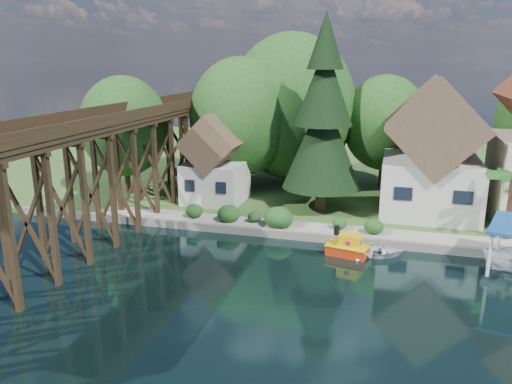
# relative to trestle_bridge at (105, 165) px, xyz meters

# --- Properties ---
(ground) EXTENTS (140.00, 140.00, 0.00)m
(ground) POSITION_rel_trestle_bridge_xyz_m (16.00, -5.17, -5.35)
(ground) COLOR black
(ground) RESTS_ON ground
(bank) EXTENTS (140.00, 52.00, 0.50)m
(bank) POSITION_rel_trestle_bridge_xyz_m (16.00, 28.83, -5.10)
(bank) COLOR #324F1F
(bank) RESTS_ON ground
(seawall) EXTENTS (60.00, 0.40, 0.62)m
(seawall) POSITION_rel_trestle_bridge_xyz_m (20.00, 2.83, -5.04)
(seawall) COLOR slate
(seawall) RESTS_ON ground
(promenade) EXTENTS (50.00, 2.60, 0.06)m
(promenade) POSITION_rel_trestle_bridge_xyz_m (22.00, 4.13, -4.82)
(promenade) COLOR gray
(promenade) RESTS_ON bank
(trestle_bridge) EXTENTS (4.12, 44.18, 9.30)m
(trestle_bridge) POSITION_rel_trestle_bridge_xyz_m (0.00, 0.00, 0.00)
(trestle_bridge) COLOR black
(trestle_bridge) RESTS_ON ground
(house_left) EXTENTS (7.64, 8.64, 11.02)m
(house_left) POSITION_rel_trestle_bridge_xyz_m (23.00, 10.83, -0.21)
(house_left) COLOR beige
(house_left) RESTS_ON bank
(shed) EXTENTS (5.09, 5.40, 7.85)m
(shed) POSITION_rel_trestle_bridge_xyz_m (5.00, 9.33, -1.52)
(shed) COLOR beige
(shed) RESTS_ON bank
(bg_trees) EXTENTS (49.90, 13.30, 10.57)m
(bg_trees) POSITION_rel_trestle_bridge_xyz_m (17.00, 16.08, 1.94)
(bg_trees) COLOR #382314
(bg_trees) RESTS_ON bank
(shrubs) EXTENTS (15.76, 2.47, 1.70)m
(shrubs) POSITION_rel_trestle_bridge_xyz_m (11.40, 4.09, -4.12)
(shrubs) COLOR #184017
(shrubs) RESTS_ON bank
(conifer) EXTENTS (6.45, 6.45, 15.88)m
(conifer) POSITION_rel_trestle_bridge_xyz_m (14.37, 9.20, 2.79)
(conifer) COLOR #382314
(conifer) RESTS_ON bank
(tugboat) EXTENTS (3.00, 2.06, 1.99)m
(tugboat) POSITION_rel_trestle_bridge_xyz_m (17.49, 0.76, -4.75)
(tugboat) COLOR #B62A0C
(tugboat) RESTS_ON ground
(boat_white_a) EXTENTS (4.27, 3.37, 0.80)m
(boat_white_a) POSITION_rel_trestle_bridge_xyz_m (19.20, 1.28, -4.95)
(boat_white_a) COLOR silver
(boat_white_a) RESTS_ON ground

